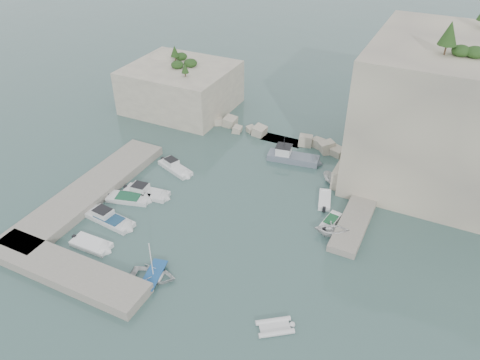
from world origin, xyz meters
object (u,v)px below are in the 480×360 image
at_px(motorboat_b, 147,195).
at_px(tender_east_b, 330,223).
at_px(tender_east_d, 336,186).
at_px(tender_east_c, 324,202).
at_px(rowboat, 154,278).
at_px(work_boat, 293,161).
at_px(motorboat_c, 129,200).
at_px(motorboat_e, 92,246).
at_px(inflatable_dinghy, 275,328).
at_px(tender_east_a, 331,235).
at_px(motorboat_d, 110,221).
at_px(motorboat_a, 175,170).

distance_m(motorboat_b, tender_east_b, 22.33).
bearing_deg(tender_east_d, tender_east_c, -162.81).
bearing_deg(rowboat, tender_east_c, -42.90).
bearing_deg(tender_east_b, work_boat, 46.87).
bearing_deg(motorboat_b, motorboat_c, -131.73).
height_order(motorboat_e, tender_east_d, tender_east_d).
xyz_separation_m(inflatable_dinghy, tender_east_a, (0.77, 14.15, 0.00)).
distance_m(inflatable_dinghy, tender_east_b, 16.07).
distance_m(motorboat_b, tender_east_a, 22.67).
xyz_separation_m(motorboat_d, motorboat_e, (0.95, -4.16, 0.00)).
bearing_deg(motorboat_a, tender_east_a, 11.51).
relative_size(motorboat_a, tender_east_a, 1.59).
height_order(rowboat, inflatable_dinghy, rowboat).
bearing_deg(motorboat_d, motorboat_c, 103.67).
height_order(tender_east_c, tender_east_d, tender_east_d).
distance_m(tender_east_a, tender_east_c, 6.08).
bearing_deg(tender_east_a, motorboat_a, 61.68).
bearing_deg(rowboat, tender_east_a, -57.60).
bearing_deg(rowboat, tender_east_d, -39.50).
relative_size(motorboat_a, motorboat_b, 0.96).
xyz_separation_m(motorboat_d, tender_east_a, (23.25, 8.80, 0.00)).
distance_m(motorboat_d, motorboat_e, 4.26).
relative_size(motorboat_a, inflatable_dinghy, 1.71).
xyz_separation_m(motorboat_b, motorboat_d, (-0.74, -6.07, 0.00)).
bearing_deg(motorboat_d, tender_east_d, 46.63).
distance_m(motorboat_c, inflatable_dinghy, 24.95).
xyz_separation_m(motorboat_b, motorboat_c, (-1.31, -1.84, 0.00)).
bearing_deg(work_boat, motorboat_d, -131.52).
bearing_deg(motorboat_a, tender_east_d, 36.25).
bearing_deg(tender_east_d, motorboat_c, 145.55).
relative_size(tender_east_b, work_boat, 0.50).
relative_size(tender_east_b, tender_east_d, 0.89).
height_order(motorboat_c, tender_east_b, same).
xyz_separation_m(motorboat_c, tender_east_a, (23.81, 4.57, 0.00)).
xyz_separation_m(inflatable_dinghy, tender_east_b, (0.11, 16.07, 0.00)).
xyz_separation_m(tender_east_c, tender_east_d, (0.38, 3.73, 0.00)).
relative_size(motorboat_b, tender_east_a, 1.65).
bearing_deg(work_boat, tender_east_c, -54.82).
relative_size(motorboat_e, tender_east_c, 1.13).
height_order(motorboat_e, tender_east_b, same).
height_order(motorboat_e, work_boat, work_boat).
relative_size(motorboat_c, tender_east_a, 1.49).
relative_size(rowboat, tender_east_d, 1.07).
bearing_deg(tender_east_c, motorboat_d, 109.39).
xyz_separation_m(tender_east_a, tender_east_d, (-2.14, 9.26, 0.00)).
height_order(motorboat_a, motorboat_d, same).
bearing_deg(motorboat_c, tender_east_b, 0.18).
xyz_separation_m(motorboat_b, rowboat, (8.78, -11.12, 0.00)).
relative_size(motorboat_e, tender_east_b, 1.27).
height_order(motorboat_c, tender_east_a, tender_east_a).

